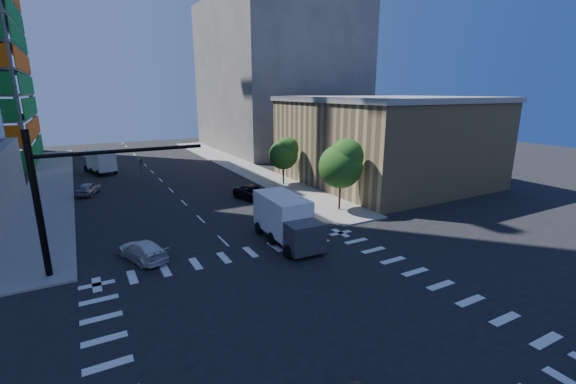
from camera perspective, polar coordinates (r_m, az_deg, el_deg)
ground at (r=20.65m, az=2.21°, el=-18.22°), size 160.00×160.00×0.00m
road_markings at (r=20.65m, az=2.21°, el=-18.21°), size 20.00×20.00×0.01m
sidewalk_ne at (r=59.92m, az=-7.29°, el=3.87°), size 5.00×60.00×0.15m
sidewalk_nw at (r=56.04m, az=-31.75°, el=1.01°), size 5.00×60.00×0.15m
commercial_building at (r=50.46m, az=13.94°, el=7.56°), size 20.50×22.50×10.60m
bg_building_ne at (r=78.60m, az=-1.61°, el=16.73°), size 24.00×30.00×28.00m
signal_mast_nw at (r=26.94m, az=-30.19°, el=0.40°), size 10.20×0.40×9.00m
tree_south at (r=36.54m, az=8.07°, el=4.26°), size 4.16×4.16×6.82m
tree_north at (r=46.81m, az=-0.50°, el=5.82°), size 3.54×3.52×5.78m
car_nb_far at (r=40.98m, az=-4.78°, el=-0.14°), size 3.90×5.94×1.52m
car_sb_near at (r=28.46m, az=-20.77°, el=-8.09°), size 3.25×4.90×1.32m
car_sb_mid at (r=48.44m, az=-27.48°, el=0.47°), size 3.09×4.37×1.38m
box_truck_near at (r=29.07m, az=0.04°, el=-4.75°), size 3.08×6.73×3.48m
box_truck_far at (r=60.62m, az=-26.20°, el=3.86°), size 4.13×6.45×3.13m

